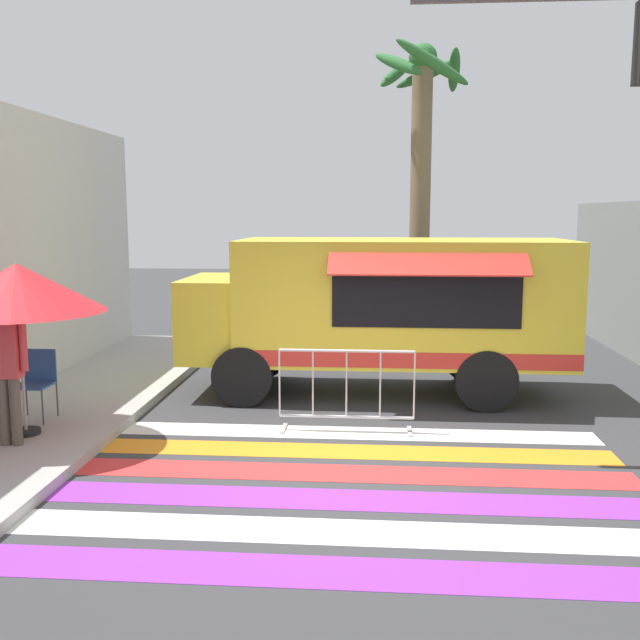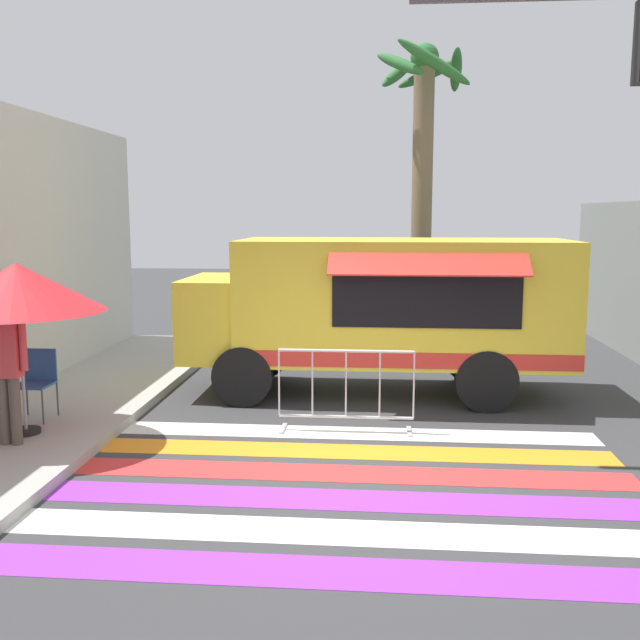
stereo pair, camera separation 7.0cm
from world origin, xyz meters
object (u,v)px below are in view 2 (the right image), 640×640
at_px(food_truck, 373,305).
at_px(barricade_front, 346,391).
at_px(palm_tree, 422,160).
at_px(folding_chair, 37,377).
at_px(vendor_person, 7,362).
at_px(patio_umbrella, 17,288).

xyz_separation_m(food_truck, barricade_front, (-0.34, -2.13, -0.92)).
distance_m(barricade_front, palm_tree, 7.29).
distance_m(folding_chair, barricade_front, 4.27).
height_order(folding_chair, vendor_person, vendor_person).
height_order(patio_umbrella, folding_chair, patio_umbrella).
height_order(patio_umbrella, vendor_person, patio_umbrella).
distance_m(folding_chair, vendor_person, 1.25).
height_order(barricade_front, palm_tree, palm_tree).
bearing_deg(folding_chair, patio_umbrella, -87.53).
distance_m(food_truck, barricade_front, 2.34).
height_order(food_truck, patio_umbrella, food_truck).
bearing_deg(patio_umbrella, palm_tree, 52.84).
distance_m(patio_umbrella, folding_chair, 1.51).
bearing_deg(palm_tree, folding_chair, -131.09).
xyz_separation_m(food_truck, patio_umbrella, (-4.42, -3.00, 0.54)).
distance_m(vendor_person, barricade_front, 4.29).
height_order(patio_umbrella, barricade_front, patio_umbrella).
bearing_deg(palm_tree, barricade_front, -101.84).
distance_m(food_truck, vendor_person, 5.57).
bearing_deg(food_truck, barricade_front, -99.05).
bearing_deg(patio_umbrella, folding_chair, 104.24).
bearing_deg(folding_chair, palm_tree, 37.14).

